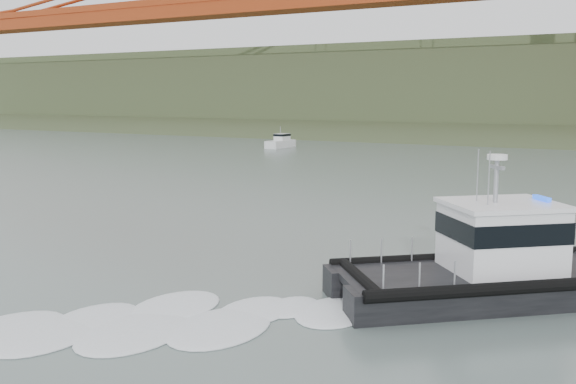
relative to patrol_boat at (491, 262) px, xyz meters
name	(u,v)px	position (x,y,z in m)	size (l,w,h in m)	color
ground	(207,270)	(-10.92, -1.75, -1.31)	(400.00, 400.00, 0.00)	#576862
headlands	(562,96)	(-10.92, 123.75, 5.73)	(500.00, 105.36, 27.12)	#394D2C
patrol_boat	(491,262)	(0.00, 0.00, 0.00)	(10.81, 9.97, 5.25)	black
motorboat	(281,142)	(-39.49, 54.81, -0.57)	(1.96, 5.49, 2.99)	silver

